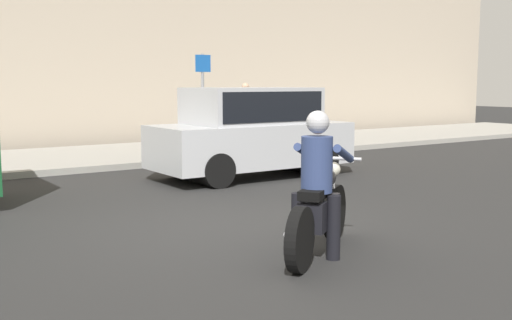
% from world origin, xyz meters
% --- Properties ---
extents(ground_plane, '(80.00, 80.00, 0.00)m').
position_xyz_m(ground_plane, '(0.00, 0.00, 0.00)').
color(ground_plane, '#272727').
extents(sidewalk_slab, '(40.00, 4.40, 0.14)m').
position_xyz_m(sidewalk_slab, '(0.00, 8.00, 0.07)').
color(sidewalk_slab, '#99968E').
rests_on(sidewalk_slab, ground_plane).
extents(motorcycle_with_rider_denim_blue, '(1.80, 1.29, 1.60)m').
position_xyz_m(motorcycle_with_rider_denim_blue, '(0.22, -1.74, 0.65)').
color(motorcycle_with_rider_denim_blue, black).
rests_on(motorcycle_with_rider_denim_blue, ground_plane).
extents(parked_hatchback_silver, '(4.03, 1.76, 1.80)m').
position_xyz_m(parked_hatchback_silver, '(2.80, 3.41, 0.94)').
color(parked_hatchback_silver, '#B2B5BA').
rests_on(parked_hatchback_silver, ground_plane).
extents(street_sign_post, '(0.44, 0.08, 2.51)m').
position_xyz_m(street_sign_post, '(3.91, 7.32, 1.66)').
color(street_sign_post, gray).
rests_on(street_sign_post, sidewalk_slab).
extents(pedestrian_bystander, '(0.34, 0.34, 1.75)m').
position_xyz_m(pedestrian_bystander, '(5.86, 8.26, 1.16)').
color(pedestrian_bystander, black).
rests_on(pedestrian_bystander, sidewalk_slab).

